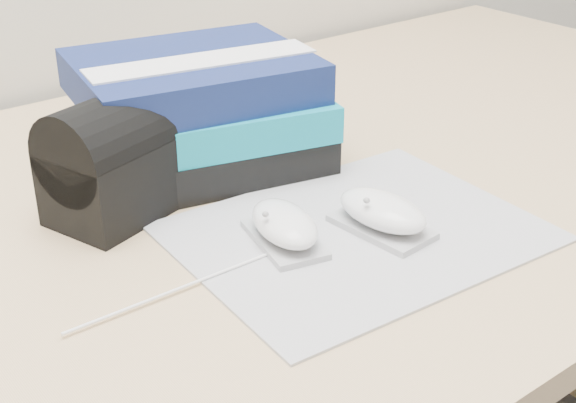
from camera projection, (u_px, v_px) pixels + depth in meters
desk at (256, 319)px, 1.06m from camera, size 1.60×0.80×0.73m
mousepad at (357, 233)px, 0.78m from camera, size 0.36×0.28×0.00m
mouse_rear at (284, 226)px, 0.76m from camera, size 0.07×0.11×0.04m
mouse_front at (382, 213)px, 0.78m from camera, size 0.06×0.10×0.04m
usb_cable at (179, 289)px, 0.69m from camera, size 0.21×0.00×0.00m
book_stack at (198, 112)px, 0.91m from camera, size 0.30×0.26×0.13m
pouch at (115, 158)px, 0.80m from camera, size 0.16×0.13×0.13m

